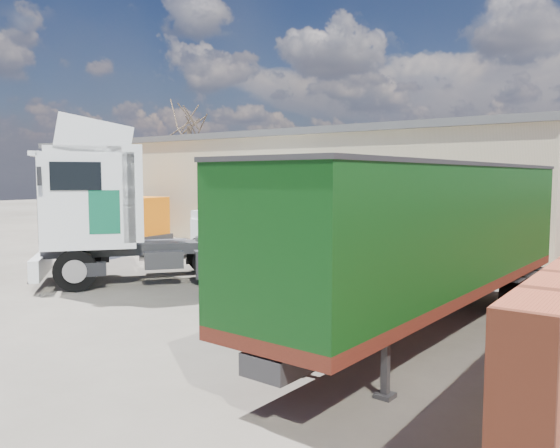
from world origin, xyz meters
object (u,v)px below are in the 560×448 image
Objects in this scene: tractor_unit at (124,213)px; orange_skip at (132,221)px; panel_van at (244,230)px; box_trailer at (432,231)px; bare_tree at (189,114)px.

tractor_unit is 11.15m from orange_skip.
tractor_unit is 7.04m from panel_van.
panel_van is (-10.61, 7.01, -1.16)m from box_trailer.
tractor_unit is at bearing -49.33° from bare_tree.
box_trailer is (26.25, -19.46, -5.82)m from bare_tree.
panel_van is 7.52m from orange_skip.
tractor_unit is 9.64m from box_trailer.
tractor_unit is 0.70× the size of box_trailer.
bare_tree is at bearing 169.31° from tractor_unit.
tractor_unit is at bearing -47.10° from orange_skip.
orange_skip is at bearing -56.31° from bare_tree.
bare_tree is 2.58× the size of orange_skip.
bare_tree is at bearing 116.70° from orange_skip.
panel_van is (15.64, -12.45, -6.98)m from bare_tree.
tractor_unit is 1.55× the size of panel_van.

